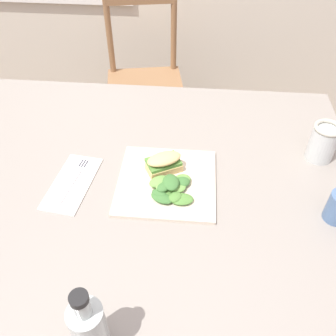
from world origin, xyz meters
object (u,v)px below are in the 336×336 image
object	(u,v)px
dining_table	(141,211)
plate_lunch	(167,182)
mason_jar_iced_tea	(323,144)
sandwich_half_front	(164,163)
chair_wooden_far	(145,82)
bottle_cold_brew	(90,330)
fork_on_napkin	(75,178)

from	to	relation	value
dining_table	plate_lunch	bearing A→B (deg)	9.31
mason_jar_iced_tea	plate_lunch	bearing A→B (deg)	-161.53
plate_lunch	sandwich_half_front	distance (m)	0.05
chair_wooden_far	bottle_cold_brew	xyz separation A→B (m)	(0.11, -1.47, 0.36)
dining_table	sandwich_half_front	size ratio (longest dim) A/B	11.10
dining_table	chair_wooden_far	size ratio (longest dim) A/B	1.44
fork_on_napkin	chair_wooden_far	bearing A→B (deg)	87.46
chair_wooden_far	fork_on_napkin	world-z (taller)	chair_wooden_far
chair_wooden_far	mason_jar_iced_tea	size ratio (longest dim) A/B	7.52
bottle_cold_brew	mason_jar_iced_tea	xyz separation A→B (m)	(0.54, 0.59, -0.01)
dining_table	fork_on_napkin	xyz separation A→B (m)	(-0.18, 0.01, 0.12)
dining_table	sandwich_half_front	world-z (taller)	sandwich_half_front
plate_lunch	dining_table	bearing A→B (deg)	-170.69
chair_wooden_far	sandwich_half_front	world-z (taller)	chair_wooden_far
sandwich_half_front	bottle_cold_brew	bearing A→B (deg)	-100.22
bottle_cold_brew	mason_jar_iced_tea	size ratio (longest dim) A/B	1.66
fork_on_napkin	mason_jar_iced_tea	distance (m)	0.72
fork_on_napkin	mason_jar_iced_tea	xyz separation A→B (m)	(0.70, 0.15, 0.05)
fork_on_napkin	sandwich_half_front	bearing A→B (deg)	11.22
dining_table	chair_wooden_far	world-z (taller)	chair_wooden_far
chair_wooden_far	plate_lunch	bearing A→B (deg)	-78.25
chair_wooden_far	sandwich_half_front	bearing A→B (deg)	-78.41
mason_jar_iced_tea	dining_table	bearing A→B (deg)	-162.85
sandwich_half_front	bottle_cold_brew	xyz separation A→B (m)	(-0.09, -0.48, 0.03)
sandwich_half_front	fork_on_napkin	xyz separation A→B (m)	(-0.25, -0.05, -0.03)
dining_table	fork_on_napkin	bearing A→B (deg)	178.38
chair_wooden_far	mason_jar_iced_tea	xyz separation A→B (m)	(0.65, -0.88, 0.34)
dining_table	bottle_cold_brew	distance (m)	0.47
plate_lunch	sandwich_half_front	size ratio (longest dim) A/B	2.38
plate_lunch	bottle_cold_brew	bearing A→B (deg)	-102.57
plate_lunch	bottle_cold_brew	distance (m)	0.46
dining_table	fork_on_napkin	world-z (taller)	fork_on_napkin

